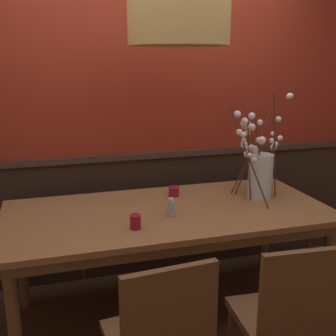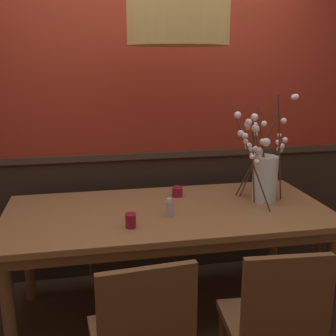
{
  "view_description": "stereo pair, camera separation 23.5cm",
  "coord_description": "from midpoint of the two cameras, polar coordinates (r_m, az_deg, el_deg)",
  "views": [
    {
      "loc": [
        -0.72,
        -2.45,
        1.72
      ],
      "look_at": [
        0.0,
        0.0,
        1.06
      ],
      "focal_mm": 44.45,
      "sensor_mm": 36.0,
      "label": 1
    },
    {
      "loc": [
        -0.49,
        -2.5,
        1.72
      ],
      "look_at": [
        0.0,
        0.0,
        1.06
      ],
      "focal_mm": 44.45,
      "sensor_mm": 36.0,
      "label": 2
    }
  ],
  "objects": [
    {
      "name": "ground_plane",
      "position": [
        3.08,
        2.32,
        -19.47
      ],
      "size": [
        24.0,
        24.0,
        0.0
      ],
      "primitive_type": "plane",
      "color": "#422D1E"
    },
    {
      "name": "back_wall",
      "position": [
        3.27,
        -0.36,
        7.57
      ],
      "size": [
        4.64,
        0.14,
        2.66
      ],
      "color": "#2D2119",
      "rests_on": "ground"
    },
    {
      "name": "dining_table",
      "position": [
        2.75,
        2.47,
        -7.27
      ],
      "size": [
        2.1,
        0.98,
        0.78
      ],
      "color": "olive",
      "rests_on": "ground"
    },
    {
      "name": "chair_far_side_left",
      "position": [
        3.61,
        -6.31,
        -4.91
      ],
      "size": [
        0.46,
        0.41,
        0.93
      ],
      "color": "brown",
      "rests_on": "ground"
    },
    {
      "name": "chair_near_side_left",
      "position": [
        2.03,
        0.05,
        -21.97
      ],
      "size": [
        0.48,
        0.44,
        0.9
      ],
      "color": "brown",
      "rests_on": "ground"
    },
    {
      "name": "chair_near_side_right",
      "position": [
        2.21,
        17.47,
        -19.5
      ],
      "size": [
        0.45,
        0.45,
        0.9
      ],
      "color": "brown",
      "rests_on": "ground"
    },
    {
      "name": "vase_with_blossoms",
      "position": [
        2.93,
        15.26,
        -0.6
      ],
      "size": [
        0.47,
        0.47,
        0.74
      ],
      "color": "silver",
      "rests_on": "dining_table"
    },
    {
      "name": "candle_holder_nearer_center",
      "position": [
        2.96,
        3.56,
        -3.27
      ],
      "size": [
        0.08,
        0.08,
        0.07
      ],
      "color": "maroon",
      "rests_on": "dining_table"
    },
    {
      "name": "candle_holder_nearer_edge",
      "position": [
        2.42,
        -2.36,
        -7.24
      ],
      "size": [
        0.07,
        0.07,
        0.09
      ],
      "color": "maroon",
      "rests_on": "dining_table"
    },
    {
      "name": "condiment_bottle",
      "position": [
        2.58,
        2.79,
        -5.54
      ],
      "size": [
        0.05,
        0.05,
        0.12
      ],
      "color": "#ADADB2",
      "rests_on": "dining_table"
    },
    {
      "name": "pendant_lamp",
      "position": [
        2.52,
        4.24,
        19.51
      ],
      "size": [
        0.59,
        0.59,
        0.86
      ],
      "color": "tan"
    }
  ]
}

